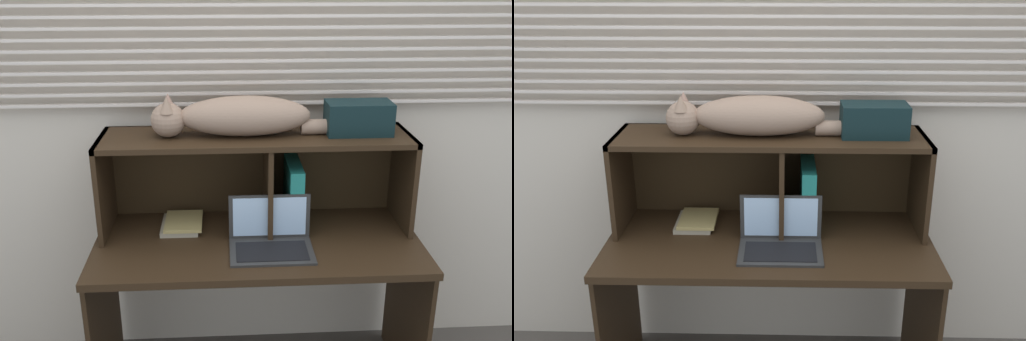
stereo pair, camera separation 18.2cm
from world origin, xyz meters
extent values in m
cube|color=beige|center=(0.00, 0.55, 1.25)|extent=(4.40, 0.04, 2.50)
cube|color=silver|center=(0.00, 0.50, 1.20)|extent=(2.65, 0.02, 0.01)
cube|color=silver|center=(0.00, 0.50, 1.25)|extent=(2.65, 0.02, 0.01)
cube|color=silver|center=(0.00, 0.50, 1.29)|extent=(2.65, 0.02, 0.01)
cube|color=silver|center=(0.00, 0.50, 1.34)|extent=(2.65, 0.02, 0.01)
cube|color=silver|center=(0.00, 0.50, 1.38)|extent=(2.65, 0.02, 0.01)
cube|color=silver|center=(0.00, 0.50, 1.43)|extent=(2.65, 0.02, 0.01)
cube|color=silver|center=(0.00, 0.50, 1.47)|extent=(2.65, 0.02, 0.01)
cube|color=silver|center=(0.00, 0.50, 1.52)|extent=(2.65, 0.02, 0.01)
cube|color=silver|center=(0.00, 0.50, 1.56)|extent=(2.65, 0.02, 0.01)
cube|color=silver|center=(0.00, 0.50, 1.61)|extent=(2.65, 0.02, 0.01)
cube|color=black|center=(0.00, 0.21, 0.69)|extent=(1.32, 0.61, 0.03)
cube|color=black|center=(-0.65, 0.21, 0.34)|extent=(0.02, 0.55, 0.68)
cube|color=black|center=(0.65, 0.21, 0.34)|extent=(0.02, 0.55, 0.68)
cube|color=black|center=(0.00, 0.34, 1.10)|extent=(1.26, 0.33, 0.02)
cube|color=black|center=(-0.62, 0.34, 0.91)|extent=(0.02, 0.33, 0.41)
cube|color=black|center=(0.62, 0.34, 0.91)|extent=(0.02, 0.33, 0.41)
cube|color=black|center=(0.05, 0.34, 0.90)|extent=(0.02, 0.31, 0.38)
cube|color=#312212|center=(0.00, 0.50, 0.91)|extent=(1.26, 0.01, 0.41)
ellipsoid|color=gray|center=(-0.04, 0.34, 1.19)|extent=(0.53, 0.18, 0.16)
sphere|color=gray|center=(-0.35, 0.34, 1.18)|extent=(0.14, 0.14, 0.14)
cone|color=gray|center=(-0.35, 0.30, 1.25)|extent=(0.06, 0.06, 0.06)
cone|color=#9A7767|center=(-0.35, 0.37, 1.25)|extent=(0.06, 0.06, 0.06)
cylinder|color=gray|center=(0.30, 0.34, 1.14)|extent=(0.25, 0.06, 0.06)
cube|color=#2D2D2D|center=(0.05, 0.10, 0.71)|extent=(0.33, 0.22, 0.01)
cube|color=#2D2D2D|center=(0.05, 0.21, 0.81)|extent=(0.33, 0.01, 0.19)
cube|color=#ADD1F9|center=(0.05, 0.20, 0.81)|extent=(0.29, 0.00, 0.16)
cube|color=black|center=(0.05, 0.09, 0.72)|extent=(0.28, 0.16, 0.00)
cube|color=#1D7B74|center=(0.16, 0.34, 0.85)|extent=(0.06, 0.26, 0.28)
cube|color=gray|center=(-0.32, 0.34, 0.72)|extent=(0.16, 0.20, 0.02)
cube|color=tan|center=(-0.31, 0.34, 0.73)|extent=(0.16, 0.20, 0.01)
cube|color=black|center=(0.41, 0.34, 1.18)|extent=(0.26, 0.14, 0.13)
camera|label=1|loc=(-0.13, -1.83, 1.77)|focal=39.37mm
camera|label=2|loc=(0.05, -1.83, 1.77)|focal=39.37mm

